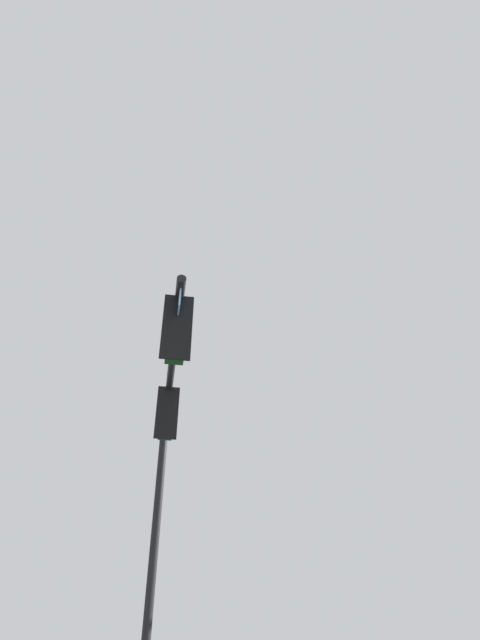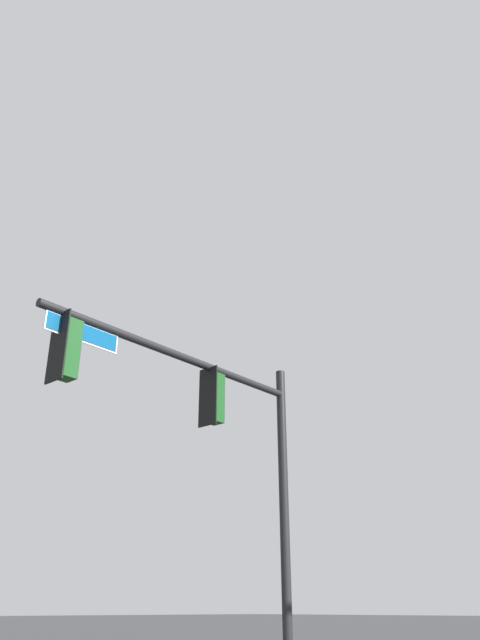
# 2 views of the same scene
# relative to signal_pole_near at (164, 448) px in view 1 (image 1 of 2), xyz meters

# --- Properties ---
(signal_pole_near) EXTENTS (6.94, 0.90, 7.39)m
(signal_pole_near) POSITION_rel_signal_pole_near_xyz_m (0.00, 0.00, 0.00)
(signal_pole_near) COLOR black
(signal_pole_near) RESTS_ON ground_plane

